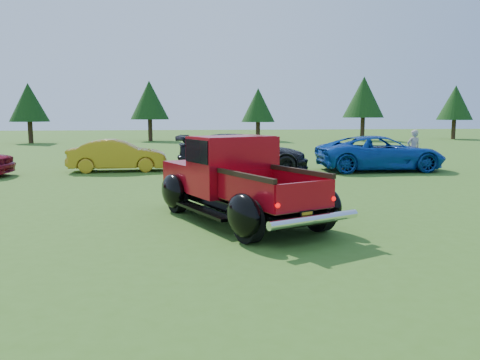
{
  "coord_description": "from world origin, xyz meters",
  "views": [
    {
      "loc": [
        -0.63,
        -9.05,
        2.17
      ],
      "look_at": [
        0.58,
        0.2,
        0.87
      ],
      "focal_mm": 35.0,
      "sensor_mm": 36.0,
      "label": 1
    }
  ],
  "objects_px": {
    "show_car_grey": "(243,153)",
    "tree_mid_right": "(258,105)",
    "tree_east": "(364,97)",
    "spectator": "(413,149)",
    "tree_mid_left": "(149,100)",
    "tree_far_east": "(455,103)",
    "pickup_truck": "(233,179)",
    "show_car_yellow": "(118,155)",
    "show_car_blue": "(380,153)",
    "tree_west": "(29,103)"
  },
  "relations": [
    {
      "from": "tree_east",
      "to": "tree_far_east",
      "type": "height_order",
      "value": "tree_east"
    },
    {
      "from": "spectator",
      "to": "show_car_yellow",
      "type": "bearing_deg",
      "value": -6.29
    },
    {
      "from": "tree_east",
      "to": "spectator",
      "type": "bearing_deg",
      "value": -106.5
    },
    {
      "from": "tree_west",
      "to": "show_car_yellow",
      "type": "relative_size",
      "value": 1.24
    },
    {
      "from": "tree_east",
      "to": "pickup_truck",
      "type": "distance_m",
      "value": 32.4
    },
    {
      "from": "tree_far_east",
      "to": "show_car_grey",
      "type": "xyz_separation_m",
      "value": [
        -22.19,
        -21.78,
        -2.52
      ]
    },
    {
      "from": "tree_mid_right",
      "to": "pickup_truck",
      "type": "xyz_separation_m",
      "value": [
        -5.52,
        -29.33,
        -2.15
      ]
    },
    {
      "from": "tree_far_east",
      "to": "spectator",
      "type": "distance_m",
      "value": 26.27
    },
    {
      "from": "spectator",
      "to": "tree_east",
      "type": "bearing_deg",
      "value": -111.01
    },
    {
      "from": "show_car_blue",
      "to": "spectator",
      "type": "xyz_separation_m",
      "value": [
        1.77,
        0.75,
        0.1
      ]
    },
    {
      "from": "show_car_grey",
      "to": "spectator",
      "type": "bearing_deg",
      "value": -79.74
    },
    {
      "from": "show_car_yellow",
      "to": "tree_far_east",
      "type": "bearing_deg",
      "value": -54.36
    },
    {
      "from": "tree_far_east",
      "to": "tree_east",
      "type": "bearing_deg",
      "value": -173.66
    },
    {
      "from": "pickup_truck",
      "to": "spectator",
      "type": "height_order",
      "value": "pickup_truck"
    },
    {
      "from": "tree_east",
      "to": "show_car_yellow",
      "type": "distance_m",
      "value": 27.09
    },
    {
      "from": "tree_mid_left",
      "to": "tree_mid_right",
      "type": "height_order",
      "value": "tree_mid_left"
    },
    {
      "from": "tree_far_east",
      "to": "spectator",
      "type": "xyz_separation_m",
      "value": [
        -15.04,
        -21.4,
        -2.46
      ]
    },
    {
      "from": "tree_east",
      "to": "pickup_truck",
      "type": "height_order",
      "value": "tree_east"
    },
    {
      "from": "show_car_yellow",
      "to": "show_car_blue",
      "type": "xyz_separation_m",
      "value": [
        10.17,
        -1.13,
        0.07
      ]
    },
    {
      "from": "tree_mid_right",
      "to": "show_car_yellow",
      "type": "distance_m",
      "value": 22.53
    },
    {
      "from": "tree_mid_right",
      "to": "pickup_truck",
      "type": "distance_m",
      "value": 29.92
    },
    {
      "from": "pickup_truck",
      "to": "show_car_yellow",
      "type": "xyz_separation_m",
      "value": [
        -3.47,
        8.81,
        -0.21
      ]
    },
    {
      "from": "tree_east",
      "to": "spectator",
      "type": "distance_m",
      "value": 21.47
    },
    {
      "from": "tree_east",
      "to": "tree_mid_right",
      "type": "bearing_deg",
      "value": 176.82
    },
    {
      "from": "show_car_grey",
      "to": "tree_mid_left",
      "type": "bearing_deg",
      "value": 19.34
    },
    {
      "from": "tree_mid_right",
      "to": "pickup_truck",
      "type": "relative_size",
      "value": 0.89
    },
    {
      "from": "tree_far_east",
      "to": "pickup_truck",
      "type": "distance_m",
      "value": 38.06
    },
    {
      "from": "tree_west",
      "to": "tree_far_east",
      "type": "xyz_separation_m",
      "value": [
        36.0,
        1.5,
        0.14
      ]
    },
    {
      "from": "tree_mid_right",
      "to": "show_car_yellow",
      "type": "bearing_deg",
      "value": -113.64
    },
    {
      "from": "tree_west",
      "to": "tree_east",
      "type": "bearing_deg",
      "value": 1.06
    },
    {
      "from": "tree_west",
      "to": "show_car_yellow",
      "type": "bearing_deg",
      "value": -65.21
    },
    {
      "from": "tree_mid_right",
      "to": "show_car_blue",
      "type": "relative_size",
      "value": 0.9
    },
    {
      "from": "tree_far_east",
      "to": "spectator",
      "type": "relative_size",
      "value": 3.05
    },
    {
      "from": "tree_mid_right",
      "to": "tree_far_east",
      "type": "height_order",
      "value": "tree_far_east"
    },
    {
      "from": "tree_mid_left",
      "to": "spectator",
      "type": "bearing_deg",
      "value": -61.36
    },
    {
      "from": "tree_mid_left",
      "to": "tree_mid_right",
      "type": "xyz_separation_m",
      "value": [
        9.0,
        -1.0,
        -0.41
      ]
    },
    {
      "from": "tree_mid_left",
      "to": "tree_far_east",
      "type": "relative_size",
      "value": 1.04
    },
    {
      "from": "tree_west",
      "to": "tree_east",
      "type": "relative_size",
      "value": 0.85
    },
    {
      "from": "tree_mid_right",
      "to": "tree_far_east",
      "type": "relative_size",
      "value": 0.92
    },
    {
      "from": "tree_east",
      "to": "show_car_blue",
      "type": "xyz_separation_m",
      "value": [
        -7.81,
        -21.15,
        -2.97
      ]
    },
    {
      "from": "tree_mid_right",
      "to": "spectator",
      "type": "distance_m",
      "value": 21.22
    },
    {
      "from": "tree_mid_right",
      "to": "tree_far_east",
      "type": "distance_m",
      "value": 18.01
    },
    {
      "from": "show_car_yellow",
      "to": "show_car_blue",
      "type": "bearing_deg",
      "value": -98.6
    },
    {
      "from": "tree_mid_right",
      "to": "tree_far_east",
      "type": "bearing_deg",
      "value": 1.59
    },
    {
      "from": "spectator",
      "to": "show_car_blue",
      "type": "bearing_deg",
      "value": 18.59
    },
    {
      "from": "tree_west",
      "to": "tree_far_east",
      "type": "height_order",
      "value": "tree_far_east"
    },
    {
      "from": "pickup_truck",
      "to": "show_car_grey",
      "type": "xyz_separation_m",
      "value": [
        1.32,
        8.05,
        -0.1
      ]
    },
    {
      "from": "show_car_grey",
      "to": "tree_mid_right",
      "type": "bearing_deg",
      "value": -3.98
    },
    {
      "from": "pickup_truck",
      "to": "show_car_yellow",
      "type": "distance_m",
      "value": 9.47
    },
    {
      "from": "tree_far_east",
      "to": "show_car_yellow",
      "type": "distance_m",
      "value": 34.31
    }
  ]
}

